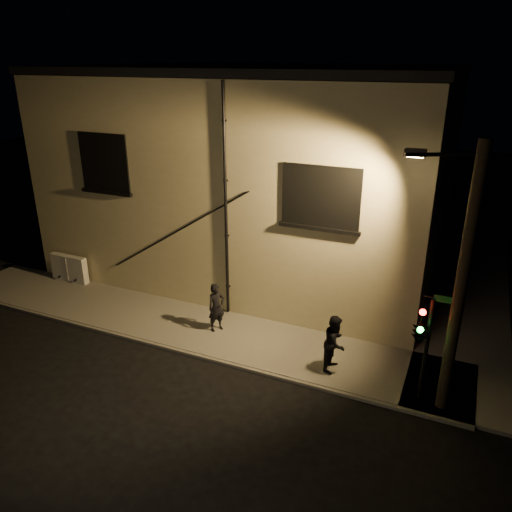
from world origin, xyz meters
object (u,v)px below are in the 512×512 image
at_px(pedestrian_a, 216,307).
at_px(utility_cabinet, 69,268).
at_px(pedestrian_b, 335,343).
at_px(traffic_signal, 421,331).
at_px(streetlamp_pole, 458,279).

bearing_deg(pedestrian_a, utility_cabinet, 114.21).
relative_size(pedestrian_a, pedestrian_b, 0.97).
relative_size(utility_cabinet, pedestrian_b, 0.97).
relative_size(traffic_signal, streetlamp_pole, 0.44).
distance_m(pedestrian_a, streetlamp_pole, 8.20).
relative_size(pedestrian_a, traffic_signal, 0.54).
bearing_deg(pedestrian_b, traffic_signal, -98.07).
relative_size(pedestrian_b, traffic_signal, 0.56).
height_order(pedestrian_b, streetlamp_pole, streetlamp_pole).
bearing_deg(pedestrian_b, streetlamp_pole, -94.41).
bearing_deg(pedestrian_b, utility_cabinet, 86.01).
xyz_separation_m(traffic_signal, streetlamp_pole, (0.71, 0.06, 1.63)).
height_order(pedestrian_a, pedestrian_b, pedestrian_b).
bearing_deg(traffic_signal, streetlamp_pole, 4.40).
bearing_deg(utility_cabinet, traffic_signal, -8.65).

